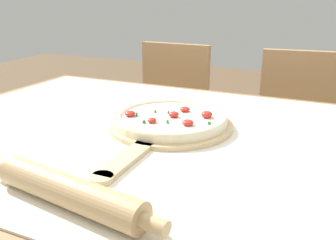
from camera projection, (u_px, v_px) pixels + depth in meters
dining_table at (162, 167)px, 0.98m from camera, size 1.50×1.03×0.77m
towel_cloth at (162, 134)px, 0.95m from camera, size 1.42×0.95×0.00m
pizza_peel at (169, 128)px, 0.97m from camera, size 0.34×0.54×0.01m
pizza at (172, 118)px, 0.98m from camera, size 0.31×0.31×0.04m
rolling_pin at (68, 191)px, 0.61m from camera, size 0.40×0.10×0.06m
chair_left at (168, 117)px, 1.89m from camera, size 0.42×0.42×0.89m
chair_right at (297, 135)px, 1.64m from camera, size 0.43×0.43×0.89m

